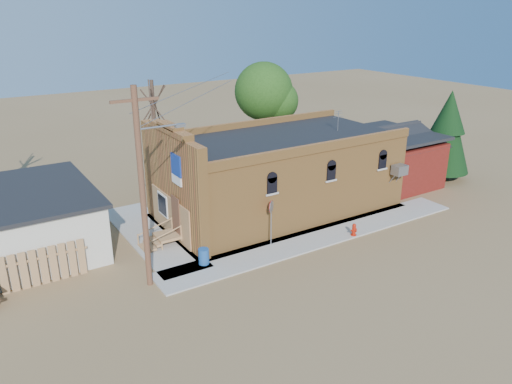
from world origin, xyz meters
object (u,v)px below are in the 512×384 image
utility_pole (143,186)px  fire_hydrant (354,230)px  stop_sign (271,211)px  trash_barrel (204,256)px  brick_bar (275,175)px

utility_pole → fire_hydrant: utility_pole is taller
utility_pole → fire_hydrant: (11.28, -1.20, -4.35)m
stop_sign → trash_barrel: bearing=162.6°
fire_hydrant → stop_sign: size_ratio=0.28×
utility_pole → stop_sign: utility_pole is taller
trash_barrel → utility_pole: bearing=-174.0°
brick_bar → utility_pole: size_ratio=1.82×
fire_hydrant → trash_barrel: size_ratio=0.87×
brick_bar → trash_barrel: bearing=-150.1°
stop_sign → fire_hydrant: bearing=-36.8°
fire_hydrant → utility_pole: bearing=167.5°
brick_bar → trash_barrel: 8.22m
stop_sign → trash_barrel: stop_sign is taller
trash_barrel → stop_sign: bearing=0.4°
utility_pole → stop_sign: size_ratio=3.61×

